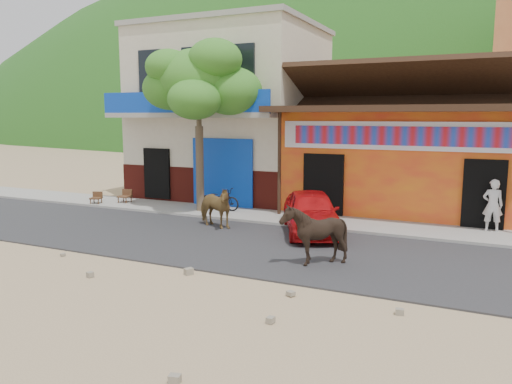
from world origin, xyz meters
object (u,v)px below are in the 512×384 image
(cow_tan, at_px, (214,207))
(scooter, at_px, (220,199))
(cafe_chair_right, at_px, (124,191))
(cow_dark, at_px, (314,234))
(red_car, at_px, (311,212))
(pedestrian, at_px, (493,205))
(tree, at_px, (199,126))
(cafe_chair_left, at_px, (96,193))

(cow_tan, height_order, scooter, cow_tan)
(cafe_chair_right, bearing_deg, cow_dark, -31.43)
(red_car, bearing_deg, pedestrian, -1.80)
(tree, distance_m, scooter, 2.69)
(cafe_chair_left, bearing_deg, red_car, -23.88)
(scooter, bearing_deg, pedestrian, -88.25)
(cow_dark, distance_m, scooter, 6.92)
(cow_tan, xyz_separation_m, cafe_chair_right, (-5.19, 2.04, -0.10))
(cow_tan, distance_m, red_car, 3.03)
(cow_tan, height_order, red_car, cow_tan)
(cow_dark, distance_m, red_car, 3.22)
(scooter, relative_size, cafe_chair_left, 1.83)
(scooter, distance_m, cafe_chair_left, 5.07)
(cow_tan, relative_size, pedestrian, 0.99)
(cow_dark, height_order, pedestrian, pedestrian)
(cow_dark, xyz_separation_m, red_car, (-1.10, 3.03, -0.09))
(cow_tan, distance_m, scooter, 2.45)
(cow_dark, height_order, scooter, cow_dark)
(cow_tan, xyz_separation_m, red_car, (2.97, 0.58, -0.01))
(scooter, distance_m, pedestrian, 8.88)
(cafe_chair_left, bearing_deg, tree, -12.33)
(scooter, bearing_deg, red_car, -113.78)
(tree, bearing_deg, cafe_chair_right, 177.35)
(tree, relative_size, cow_tan, 3.92)
(tree, relative_size, cow_dark, 4.15)
(cow_dark, relative_size, cafe_chair_left, 1.74)
(tree, xyz_separation_m, cafe_chair_left, (-4.40, -0.50, -2.58))
(cow_dark, distance_m, cafe_chair_left, 10.81)
(pedestrian, bearing_deg, scooter, -3.80)
(red_car, height_order, scooter, red_car)
(cafe_chair_right, bearing_deg, scooter, -3.30)
(scooter, height_order, cafe_chair_left, cafe_chair_left)
(cafe_chair_left, relative_size, cafe_chair_right, 0.89)
(cafe_chair_left, bearing_deg, cow_dark, -39.54)
(cafe_chair_left, bearing_deg, scooter, -9.38)
(scooter, xyz_separation_m, cafe_chair_right, (-4.16, -0.17, 0.07))
(cafe_chair_left, height_order, cafe_chair_right, cafe_chair_right)
(cow_tan, height_order, cow_dark, cow_dark)
(cafe_chair_left, bearing_deg, pedestrian, -13.22)
(scooter, relative_size, cafe_chair_right, 1.63)
(cow_tan, bearing_deg, pedestrian, -52.88)
(pedestrian, bearing_deg, cow_tan, 12.08)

